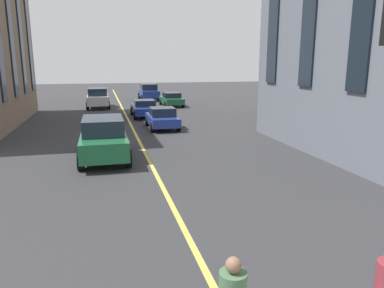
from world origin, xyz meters
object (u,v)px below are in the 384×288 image
object	(u,v)px
car_blue_parked_a	(149,92)
car_green_oncoming	(104,138)
car_blue_far	(144,108)
car_white_mid	(98,98)
car_blue_trailing	(162,118)
car_green_parked_b	(171,99)

from	to	relation	value
car_blue_parked_a	car_green_oncoming	bearing A→B (deg)	168.36
car_blue_far	car_white_mid	world-z (taller)	car_white_mid
car_blue_parked_a	car_blue_trailing	xyz separation A→B (m)	(-18.96, 1.57, -0.27)
car_blue_parked_a	car_white_mid	bearing A→B (deg)	137.14
car_green_parked_b	car_blue_far	xyz separation A→B (m)	(-6.71, 3.51, 0.00)
car_green_oncoming	car_blue_trailing	size ratio (longest dim) A/B	1.21
car_green_oncoming	car_white_mid	bearing A→B (deg)	0.95
car_blue_parked_a	car_blue_trailing	distance (m)	19.03
car_green_oncoming	car_blue_parked_a	bearing A→B (deg)	-11.64
car_blue_parked_a	car_blue_trailing	size ratio (longest dim) A/B	1.21
car_blue_parked_a	car_blue_trailing	bearing A→B (deg)	175.28
car_blue_far	car_blue_trailing	xyz separation A→B (m)	(-5.67, -0.51, -0.00)
car_blue_far	car_green_oncoming	world-z (taller)	car_green_oncoming
car_blue_parked_a	car_white_mid	world-z (taller)	same
car_blue_parked_a	car_white_mid	size ratio (longest dim) A/B	1.00
car_blue_parked_a	car_green_oncoming	world-z (taller)	same
car_green_parked_b	car_green_oncoming	world-z (taller)	car_green_oncoming
car_blue_trailing	car_green_parked_b	bearing A→B (deg)	-13.60
car_green_parked_b	car_green_oncoming	distance (m)	20.66
car_blue_far	car_green_oncoming	bearing A→B (deg)	165.57
car_blue_parked_a	car_blue_far	distance (m)	13.46
car_white_mid	car_blue_parked_a	bearing A→B (deg)	-42.86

